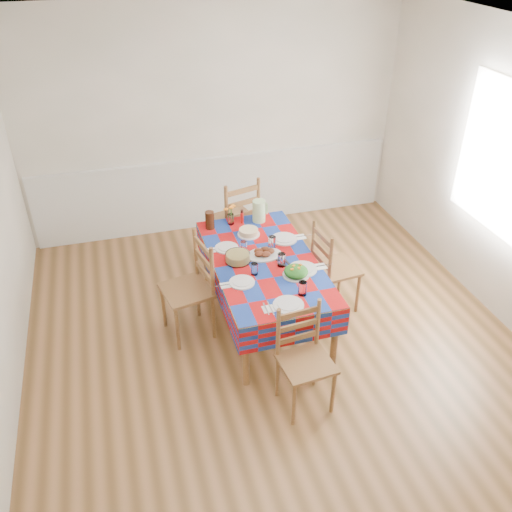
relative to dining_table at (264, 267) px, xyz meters
The scene contains 23 objects.
room 0.88m from the dining_table, 90.44° to the right, with size 4.58×5.08×2.78m.
wainscot 2.01m from the dining_table, 90.11° to the left, with size 4.41×0.06×0.92m.
window_right 2.40m from the dining_table, ahead, with size 1.40×1.40×0.00m, color white.
dining_table is the anchor object (origin of this frame).
setting_near_head 0.68m from the dining_table, 85.96° to the right, with size 0.42×0.28×0.12m.
setting_left_near 0.37m from the dining_table, 133.13° to the right, with size 0.41×0.25×0.11m.
setting_left_far 0.37m from the dining_table, 132.96° to the left, with size 0.41×0.25×0.11m.
setting_right_near 0.33m from the dining_table, 41.44° to the right, with size 0.50×0.29×0.13m.
setting_right_far 0.37m from the dining_table, 46.18° to the left, with size 0.48×0.28×0.12m.
meat_platter 0.13m from the dining_table, 74.60° to the left, with size 0.34×0.24×0.07m.
salad_platter 0.39m from the dining_table, 57.99° to the right, with size 0.24×0.24×0.10m.
pasta_bowl 0.27m from the dining_table, 169.31° to the left, with size 0.23×0.23×0.08m.
cake 0.50m from the dining_table, 91.67° to the left, with size 0.23×0.23×0.06m.
serving_utensils 0.21m from the dining_table, 32.80° to the right, with size 0.14×0.32×0.01m.
flower_vase 0.78m from the dining_table, 100.08° to the left, with size 0.13×0.11×0.22m.
hot_sauce 0.76m from the dining_table, 91.14° to the left, with size 0.04×0.04×0.15m, color red.
green_pitcher 0.78m from the dining_table, 77.24° to the left, with size 0.13×0.13×0.23m, color #B0DC9B.
tea_pitcher 0.82m from the dining_table, 116.24° to the left, with size 0.09×0.09×0.18m, color black.
name_card 0.83m from the dining_table, 89.87° to the right, with size 0.08×0.02×0.02m, color silver.
chair_near 1.12m from the dining_table, 90.19° to the right, with size 0.43×0.41×0.90m.
chair_far 1.11m from the dining_table, 89.35° to the left, with size 0.56×0.54×1.04m.
chair_left 0.71m from the dining_table, behind, with size 0.50×0.52×1.00m.
chair_right 0.72m from the dining_table, ahead, with size 0.44×0.45×0.94m.
Camera 1 is at (-1.24, -3.55, 3.44)m, focal length 38.00 mm.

